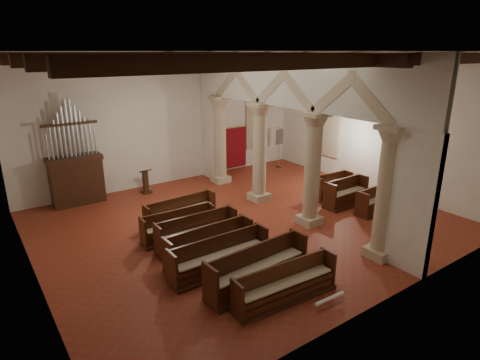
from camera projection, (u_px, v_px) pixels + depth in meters
name	position (u px, v px, depth m)	size (l,w,h in m)	color
floor	(245.00, 222.00, 14.81)	(14.00, 14.00, 0.00)	maroon
ceiling	(246.00, 51.00, 12.95)	(14.00, 14.00, 0.00)	black
wall_back	(170.00, 119.00, 18.54)	(14.00, 0.02, 6.00)	white
wall_front	(399.00, 189.00, 9.22)	(14.00, 0.02, 6.00)	white
wall_left	(20.00, 177.00, 10.04)	(0.02, 12.00, 6.00)	white
wall_right	(374.00, 122.00, 17.72)	(0.02, 12.00, 6.00)	white
ceiling_beams	(246.00, 57.00, 13.01)	(13.80, 11.80, 0.30)	#3B2112
arcade	(285.00, 121.00, 14.69)	(0.90, 11.90, 6.00)	beige
window_right_a	(401.00, 146.00, 16.79)	(0.03, 1.00, 2.20)	#2B6250
window_right_b	(330.00, 131.00, 19.90)	(0.03, 1.00, 2.20)	#2B6250
window_back	(255.00, 125.00, 21.52)	(1.00, 0.03, 2.20)	#2B6250
pipe_organ	(76.00, 171.00, 16.19)	(2.10, 0.85, 4.40)	#3B2112
lectern	(146.00, 183.00, 17.65)	(0.48, 0.49, 1.12)	#391E12
dossal_curtain	(233.00, 148.00, 20.97)	(1.80, 0.07, 2.17)	maroon
processional_banner	(279.00, 153.00, 21.47)	(0.51, 0.65, 2.22)	#3B2112
hymnal_box_a	(288.00, 281.00, 10.54)	(0.28, 0.23, 0.28)	navy
hymnal_box_b	(280.00, 264.00, 11.42)	(0.28, 0.23, 0.28)	#16279B
hymnal_box_c	(218.00, 234.00, 13.20)	(0.34, 0.28, 0.34)	navy
tube_heater_a	(330.00, 299.00, 9.95)	(0.09, 0.09, 0.94)	silver
tube_heater_b	(274.00, 268.00, 11.33)	(0.09, 0.09, 0.89)	silver
nave_pew_0	(286.00, 289.00, 10.08)	(2.96, 0.81, 0.97)	#3B2112
nave_pew_1	(258.00, 274.00, 10.65)	(3.14, 0.93, 1.14)	#3B2112
nave_pew_2	(220.00, 261.00, 11.35)	(3.03, 0.71, 1.05)	#3B2112
nave_pew_3	(210.00, 251.00, 11.91)	(2.82, 0.82, 1.10)	#3B2112
nave_pew_4	(197.00, 236.00, 12.88)	(2.75, 0.73, 1.04)	#3B2112
nave_pew_5	(179.00, 229.00, 13.41)	(2.56, 0.75, 0.98)	#3B2112
nave_pew_6	(181.00, 215.00, 14.58)	(2.75, 0.79, 0.97)	#3B2112
aisle_pew_0	(374.00, 205.00, 15.51)	(1.71, 0.74, 1.00)	#3B2112
aisle_pew_1	(346.00, 197.00, 16.26)	(2.01, 0.77, 1.12)	#3B2112
aisle_pew_2	(332.00, 190.00, 17.11)	(1.85, 0.78, 1.06)	#3B2112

